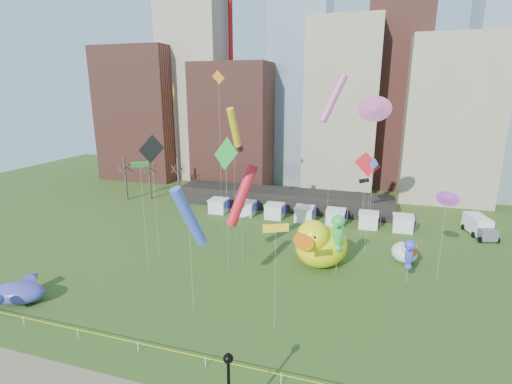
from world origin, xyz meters
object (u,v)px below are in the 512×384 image
(seahorse_purple, at_px, (410,253))
(whale_inflatable, at_px, (19,292))
(box_truck, at_px, (479,226))
(big_duck, at_px, (320,244))
(small_duck, at_px, (405,252))
(seahorse_green, at_px, (338,231))

(seahorse_purple, height_order, whale_inflatable, seahorse_purple)
(seahorse_purple, distance_m, box_truck, 21.70)
(big_duck, distance_m, whale_inflatable, 32.48)
(whale_inflatable, bearing_deg, small_duck, 13.41)
(small_duck, relative_size, seahorse_green, 0.62)
(seahorse_purple, bearing_deg, seahorse_green, -164.89)
(seahorse_green, relative_size, whale_inflatable, 1.04)
(small_duck, distance_m, box_truck, 17.07)
(seahorse_green, relative_size, seahorse_purple, 1.42)
(big_duck, xyz_separation_m, box_truck, (20.78, 17.37, -1.51))
(whale_inflatable, distance_m, box_truck, 59.37)
(whale_inflatable, bearing_deg, big_duck, 15.66)
(small_duck, distance_m, seahorse_green, 10.31)
(big_duck, bearing_deg, seahorse_purple, 13.94)
(small_duck, xyz_separation_m, box_truck, (10.83, 13.19, -0.07))
(seahorse_green, height_order, box_truck, seahorse_green)
(box_truck, bearing_deg, big_duck, -153.95)
(big_duck, distance_m, box_truck, 27.13)
(small_duck, distance_m, seahorse_purple, 5.85)
(small_duck, xyz_separation_m, whale_inflatable, (-37.52, -21.26, -0.34))
(whale_inflatable, bearing_deg, seahorse_green, 11.69)
(big_duck, xyz_separation_m, seahorse_green, (2.20, -1.38, 2.45))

